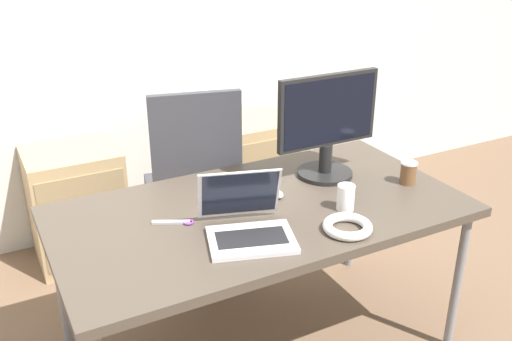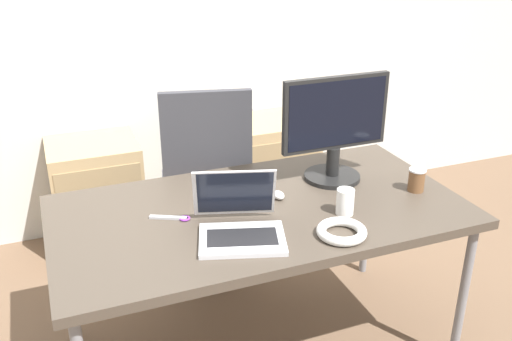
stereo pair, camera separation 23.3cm
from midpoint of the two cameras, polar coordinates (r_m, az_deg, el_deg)
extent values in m
cube|color=silver|center=(3.52, -6.80, 14.92)|extent=(10.00, 0.05, 2.60)
cube|color=#473D33|center=(2.37, 3.22, -4.23)|extent=(1.70, 0.90, 0.04)
cylinder|color=gray|center=(2.70, 22.40, -11.62)|extent=(0.04, 0.04, 0.70)
cylinder|color=gray|center=(2.73, -16.05, -10.23)|extent=(0.04, 0.04, 0.70)
cylinder|color=gray|center=(3.20, 13.13, -4.51)|extent=(0.04, 0.04, 0.70)
cylinder|color=#232326|center=(3.37, -2.79, -8.88)|extent=(0.56, 0.56, 0.04)
cylinder|color=gray|center=(3.25, -2.87, -5.40)|extent=(0.05, 0.05, 0.43)
cube|color=#38383D|center=(3.15, -2.95, -1.98)|extent=(0.57, 0.57, 0.07)
cube|color=#38383D|center=(2.77, -2.52, 1.94)|extent=(0.44, 0.14, 0.60)
cube|color=tan|center=(3.47, -13.73, -2.55)|extent=(0.50, 0.44, 0.67)
cube|color=#977D56|center=(3.27, -13.13, -4.19)|extent=(0.46, 0.01, 0.54)
cube|color=tan|center=(3.75, 3.42, 0.18)|extent=(0.50, 0.44, 0.67)
cube|color=#977D56|center=(3.56, 4.91, -1.17)|extent=(0.46, 0.01, 0.54)
cube|color=silver|center=(2.12, 1.78, -6.98)|extent=(0.37, 0.32, 0.02)
cube|color=black|center=(2.12, 1.78, -6.76)|extent=(0.29, 0.20, 0.00)
cube|color=silver|center=(2.19, 0.85, -2.32)|extent=(0.33, 0.18, 0.22)
cube|color=black|center=(2.19, 0.94, -2.32)|extent=(0.30, 0.16, 0.20)
cylinder|color=black|center=(2.66, 10.11, -0.64)|extent=(0.26, 0.26, 0.02)
cylinder|color=black|center=(2.63, 10.23, 0.86)|extent=(0.06, 0.06, 0.13)
cube|color=black|center=(2.55, 10.60, 5.64)|extent=(0.50, 0.03, 0.33)
cube|color=black|center=(2.54, 10.79, 5.53)|extent=(0.47, 0.00, 0.30)
ellipsoid|color=silver|center=(2.44, 5.03, -2.53)|extent=(0.04, 0.07, 0.03)
cylinder|color=white|center=(2.34, 11.76, -3.15)|extent=(0.07, 0.07, 0.11)
cylinder|color=brown|center=(2.62, 18.24, -1.04)|extent=(0.07, 0.07, 0.09)
cylinder|color=white|center=(2.60, 18.38, -0.01)|extent=(0.07, 0.07, 0.01)
torus|color=white|center=(2.19, 11.61, -6.07)|extent=(0.19, 0.19, 0.04)
cube|color=#B2B2B7|center=(2.28, -5.91, -4.78)|extent=(0.14, 0.08, 0.01)
torus|color=purple|center=(2.27, -4.23, -4.87)|extent=(0.06, 0.06, 0.01)
camera|label=1|loc=(0.12, -87.14, 1.26)|focal=40.00mm
camera|label=2|loc=(0.12, 92.86, -1.26)|focal=40.00mm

